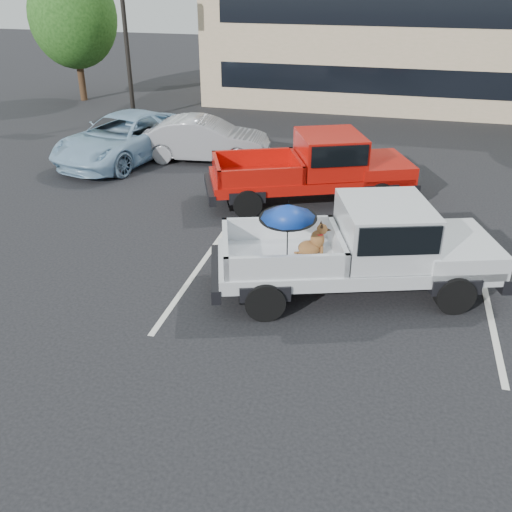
# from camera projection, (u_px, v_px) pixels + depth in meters

# --- Properties ---
(ground) EXTENTS (90.00, 90.00, 0.00)m
(ground) POSITION_uv_depth(u_px,v_px,m) (321.00, 344.00, 10.01)
(ground) COLOR black
(ground) RESTS_ON ground
(stripe_left) EXTENTS (0.12, 5.00, 0.01)m
(stripe_left) POSITION_uv_depth(u_px,v_px,m) (197.00, 271.00, 12.38)
(stripe_left) COLOR silver
(stripe_left) RESTS_ON ground
(stripe_right) EXTENTS (0.12, 5.00, 0.01)m
(stripe_right) POSITION_uv_depth(u_px,v_px,m) (488.00, 307.00, 11.09)
(stripe_right) COLOR silver
(stripe_right) RESTS_ON ground
(motel_building) EXTENTS (20.40, 8.40, 6.30)m
(motel_building) POSITION_uv_depth(u_px,v_px,m) (433.00, 29.00, 26.20)
(motel_building) COLOR tan
(motel_building) RESTS_ON ground
(motel_sign) EXTENTS (1.60, 0.22, 6.00)m
(motel_sign) POSITION_uv_depth(u_px,v_px,m) (122.00, 0.00, 22.09)
(motel_sign) COLOR black
(motel_sign) RESTS_ON ground
(tree_left) EXTENTS (3.96, 3.96, 6.02)m
(tree_left) POSITION_uv_depth(u_px,v_px,m) (73.00, 17.00, 25.95)
(tree_left) COLOR #332114
(tree_left) RESTS_ON ground
(silver_pickup) EXTENTS (6.02, 3.60, 2.06)m
(silver_pickup) POSITION_uv_depth(u_px,v_px,m) (371.00, 243.00, 11.20)
(silver_pickup) COLOR black
(silver_pickup) RESTS_ON ground
(red_pickup) EXTENTS (6.01, 3.98, 1.87)m
(red_pickup) POSITION_uv_depth(u_px,v_px,m) (323.00, 165.00, 15.62)
(red_pickup) COLOR black
(red_pickup) RESTS_ON ground
(silver_sedan) EXTENTS (4.43, 1.98, 1.41)m
(silver_sedan) POSITION_uv_depth(u_px,v_px,m) (204.00, 139.00, 19.00)
(silver_sedan) COLOR #9D9FA4
(silver_sedan) RESTS_ON ground
(blue_suv) EXTENTS (3.65, 5.81, 1.50)m
(blue_suv) POSITION_uv_depth(u_px,v_px,m) (124.00, 138.00, 19.02)
(blue_suv) COLOR #88AECB
(blue_suv) RESTS_ON ground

